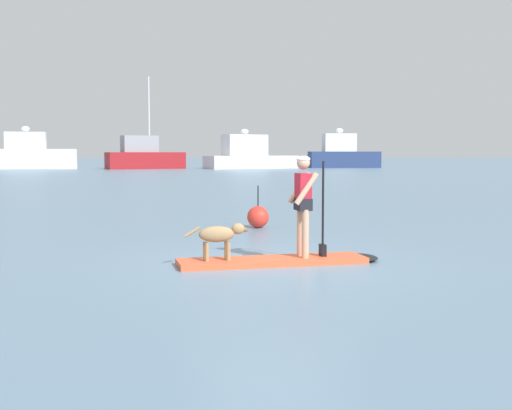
{
  "coord_description": "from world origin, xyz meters",
  "views": [
    {
      "loc": [
        -3.17,
        -10.35,
        1.84
      ],
      "look_at": [
        0.0,
        1.0,
        0.9
      ],
      "focal_mm": 46.55,
      "sensor_mm": 36.0,
      "label": 1
    }
  ],
  "objects_px": {
    "person_paddler": "(304,199)",
    "moored_boat_far_starboard": "(144,156)",
    "marker_buoy": "(258,217)",
    "moored_boat_port": "(31,155)",
    "moored_boat_center": "(343,155)",
    "paddleboard": "(286,260)",
    "moored_boat_outer": "(249,156)",
    "dog": "(220,235)"
  },
  "relations": [
    {
      "from": "person_paddler",
      "to": "moored_boat_far_starboard",
      "type": "height_order",
      "value": "moored_boat_far_starboard"
    },
    {
      "from": "marker_buoy",
      "to": "person_paddler",
      "type": "bearing_deg",
      "value": -97.33
    },
    {
      "from": "moored_boat_port",
      "to": "moored_boat_center",
      "type": "distance_m",
      "value": 35.6
    },
    {
      "from": "person_paddler",
      "to": "paddleboard",
      "type": "bearing_deg",
      "value": 178.21
    },
    {
      "from": "moored_boat_outer",
      "to": "moored_boat_center",
      "type": "distance_m",
      "value": 11.76
    },
    {
      "from": "dog",
      "to": "moored_boat_outer",
      "type": "bearing_deg",
      "value": 74.56
    },
    {
      "from": "paddleboard",
      "to": "moored_boat_far_starboard",
      "type": "bearing_deg",
      "value": 86.01
    },
    {
      "from": "person_paddler",
      "to": "moored_boat_outer",
      "type": "height_order",
      "value": "moored_boat_outer"
    },
    {
      "from": "moored_boat_center",
      "to": "marker_buoy",
      "type": "distance_m",
      "value": 63.63
    },
    {
      "from": "dog",
      "to": "marker_buoy",
      "type": "height_order",
      "value": "marker_buoy"
    },
    {
      "from": "paddleboard",
      "to": "moored_boat_center",
      "type": "height_order",
      "value": "moored_boat_center"
    },
    {
      "from": "moored_boat_port",
      "to": "moored_boat_far_starboard",
      "type": "distance_m",
      "value": 12.67
    },
    {
      "from": "moored_boat_port",
      "to": "moored_boat_outer",
      "type": "bearing_deg",
      "value": -12.97
    },
    {
      "from": "moored_boat_port",
      "to": "marker_buoy",
      "type": "distance_m",
      "value": 62.89
    },
    {
      "from": "paddleboard",
      "to": "dog",
      "type": "distance_m",
      "value": 1.2
    },
    {
      "from": "person_paddler",
      "to": "moored_boat_center",
      "type": "height_order",
      "value": "moored_boat_center"
    },
    {
      "from": "moored_boat_outer",
      "to": "paddleboard",
      "type": "bearing_deg",
      "value": -104.48
    },
    {
      "from": "person_paddler",
      "to": "dog",
      "type": "height_order",
      "value": "person_paddler"
    },
    {
      "from": "moored_boat_port",
      "to": "marker_buoy",
      "type": "height_order",
      "value": "moored_boat_port"
    },
    {
      "from": "moored_boat_outer",
      "to": "moored_boat_port",
      "type": "bearing_deg",
      "value": 167.03
    },
    {
      "from": "person_paddler",
      "to": "moored_boat_outer",
      "type": "distance_m",
      "value": 63.95
    },
    {
      "from": "moored_boat_far_starboard",
      "to": "moored_boat_center",
      "type": "height_order",
      "value": "moored_boat_far_starboard"
    },
    {
      "from": "person_paddler",
      "to": "marker_buoy",
      "type": "xyz_separation_m",
      "value": [
        0.66,
        5.12,
        -0.8
      ]
    },
    {
      "from": "moored_boat_port",
      "to": "moored_boat_outer",
      "type": "height_order",
      "value": "moored_boat_port"
    },
    {
      "from": "moored_boat_port",
      "to": "marker_buoy",
      "type": "xyz_separation_m",
      "value": [
        8.54,
        -62.3,
        -1.3
      ]
    },
    {
      "from": "paddleboard",
      "to": "dog",
      "type": "relative_size",
      "value": 3.26
    },
    {
      "from": "moored_boat_outer",
      "to": "moored_boat_center",
      "type": "bearing_deg",
      "value": 4.12
    },
    {
      "from": "paddleboard",
      "to": "dog",
      "type": "bearing_deg",
      "value": 178.21
    },
    {
      "from": "paddleboard",
      "to": "person_paddler",
      "type": "height_order",
      "value": "person_paddler"
    },
    {
      "from": "person_paddler",
      "to": "marker_buoy",
      "type": "bearing_deg",
      "value": 82.67
    },
    {
      "from": "dog",
      "to": "moored_boat_outer",
      "type": "xyz_separation_m",
      "value": [
        17.11,
        61.95,
        0.91
      ]
    },
    {
      "from": "dog",
      "to": "moored_boat_far_starboard",
      "type": "bearing_deg",
      "value": 85.01
    },
    {
      "from": "moored_boat_far_starboard",
      "to": "moored_boat_center",
      "type": "bearing_deg",
      "value": -1.18
    },
    {
      "from": "moored_boat_outer",
      "to": "marker_buoy",
      "type": "bearing_deg",
      "value": -104.81
    },
    {
      "from": "moored_boat_far_starboard",
      "to": "moored_boat_outer",
      "type": "distance_m",
      "value": 11.66
    },
    {
      "from": "moored_boat_center",
      "to": "marker_buoy",
      "type": "relative_size",
      "value": 8.41
    },
    {
      "from": "paddleboard",
      "to": "dog",
      "type": "xyz_separation_m",
      "value": [
        -1.11,
        0.03,
        0.45
      ]
    },
    {
      "from": "marker_buoy",
      "to": "moored_boat_center",
      "type": "bearing_deg",
      "value": 65.12
    },
    {
      "from": "marker_buoy",
      "to": "dog",
      "type": "bearing_deg",
      "value": -112.28
    },
    {
      "from": "paddleboard",
      "to": "marker_buoy",
      "type": "relative_size",
      "value": 3.31
    },
    {
      "from": "person_paddler",
      "to": "moored_boat_far_starboard",
      "type": "distance_m",
      "value": 63.46
    },
    {
      "from": "moored_boat_center",
      "to": "moored_boat_port",
      "type": "bearing_deg",
      "value": 172.6
    }
  ]
}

